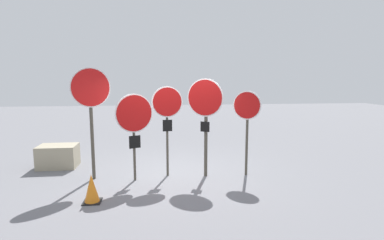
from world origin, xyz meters
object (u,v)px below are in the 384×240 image
stop_sign_2 (167,110)px  traffic_cone_0 (92,188)px  stop_sign_1 (134,119)px  stop_sign_3 (205,108)px  stop_sign_0 (91,100)px  stop_sign_4 (247,114)px  storage_crate (58,156)px

stop_sign_2 → traffic_cone_0: 2.54m
stop_sign_1 → traffic_cone_0: stop_sign_1 is taller
traffic_cone_0 → stop_sign_3: bearing=27.5°
stop_sign_2 → stop_sign_3: size_ratio=0.92×
stop_sign_0 → stop_sign_4: size_ratio=1.26×
stop_sign_1 → storage_crate: size_ratio=2.07×
stop_sign_0 → stop_sign_1: stop_sign_0 is taller
stop_sign_1 → traffic_cone_0: (-0.78, -1.17, -1.23)m
stop_sign_1 → stop_sign_3: stop_sign_3 is taller
stop_sign_0 → stop_sign_2: size_ratio=1.20×
stop_sign_1 → stop_sign_4: stop_sign_4 is taller
storage_crate → stop_sign_3: bearing=-17.7°
stop_sign_3 → stop_sign_4: size_ratio=1.14×
stop_sign_0 → traffic_cone_0: stop_sign_0 is taller
stop_sign_0 → traffic_cone_0: (0.23, -1.40, -1.67)m
storage_crate → stop_sign_1: bearing=-31.9°
stop_sign_2 → stop_sign_4: 1.98m
stop_sign_1 → stop_sign_3: 1.73m
stop_sign_0 → stop_sign_1: bearing=-38.0°
stop_sign_1 → stop_sign_0: bearing=144.1°
stop_sign_0 → stop_sign_2: bearing=-24.5°
stop_sign_0 → storage_crate: size_ratio=2.67×
stop_sign_1 → traffic_cone_0: bearing=-147.1°
stop_sign_4 → storage_crate: stop_sign_4 is taller
stop_sign_4 → stop_sign_3: bearing=-146.5°
traffic_cone_0 → stop_sign_4: bearing=19.9°
stop_sign_0 → stop_sign_3: size_ratio=1.11×
storage_crate → stop_sign_2: bearing=-20.5°
stop_sign_1 → storage_crate: bearing=124.7°
stop_sign_2 → storage_crate: (-3.01, 1.13, -1.37)m
stop_sign_0 → traffic_cone_0: bearing=-106.1°
stop_sign_2 → traffic_cone_0: (-1.57, -1.43, -1.40)m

